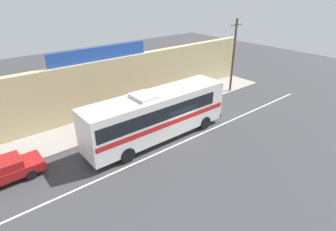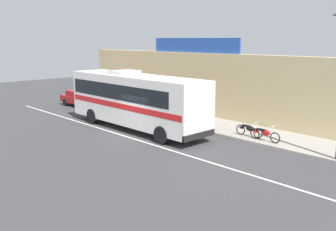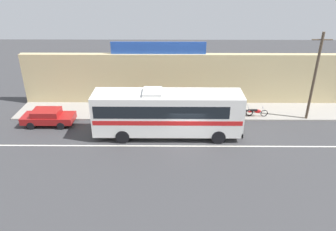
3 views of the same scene
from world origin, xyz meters
name	(u,v)px [view 3 (image 3 of 3)]	position (x,y,z in m)	size (l,w,h in m)	color
ground_plane	(186,141)	(0.00, 0.00, 0.00)	(70.00, 70.00, 0.00)	#3A3A3D
sidewalk_slab	(184,111)	(0.00, 5.20, 0.07)	(30.00, 3.60, 0.14)	gray
storefront_facade	(183,79)	(0.00, 7.35, 2.40)	(30.00, 0.70, 4.80)	tan
storefront_billboard	(158,48)	(-2.32, 7.35, 5.35)	(8.61, 0.12, 1.10)	#234CAD
road_center_stripe	(187,146)	(0.00, -0.80, 0.00)	(30.00, 0.14, 0.01)	silver
intercity_bus	(167,111)	(-1.52, 0.85, 2.07)	(11.26, 2.66, 3.78)	white
parked_car	(48,117)	(-11.39, 2.58, 0.74)	(4.22, 1.83, 1.37)	maroon
utility_pole	(315,76)	(10.53, 3.72, 3.96)	(1.60, 0.22, 7.37)	brown
motorcycle_blue	(242,111)	(5.08, 4.21, 0.57)	(1.84, 0.56, 0.94)	black
motorcycle_green	(256,112)	(6.27, 4.02, 0.57)	(1.93, 0.56, 0.94)	black
pedestrian_far_left	(137,102)	(-4.19, 4.93, 1.11)	(0.30, 0.48, 1.67)	navy
pedestrian_by_curb	(171,100)	(-1.20, 5.46, 1.09)	(0.30, 0.48, 1.63)	brown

